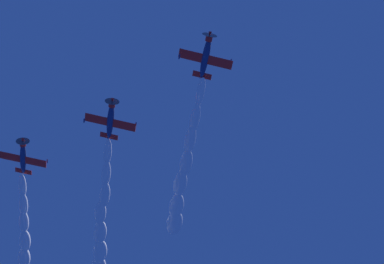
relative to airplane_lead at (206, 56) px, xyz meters
name	(u,v)px	position (x,y,z in m)	size (l,w,h in m)	color
airplane_lead	(206,56)	(0.00, 0.00, 0.00)	(7.79, 8.52, 2.93)	navy
airplane_left_wingman	(111,119)	(-12.43, -13.84, -1.80)	(7.73, 8.59, 2.66)	navy
airplane_right_wingman	(23,157)	(-24.02, -29.29, 0.92)	(7.73, 8.61, 2.61)	navy
smoke_trail_lead	(182,183)	(-23.98, -0.61, -1.45)	(32.92, 3.12, 3.91)	white
smoke_trail_left_wingman	(101,231)	(-36.19, -14.24, -3.14)	(32.48, 3.08, 4.00)	white
smoke_trail_right_wingman	(25,257)	(-47.96, -29.69, -0.49)	(32.54, 3.21, 3.91)	white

